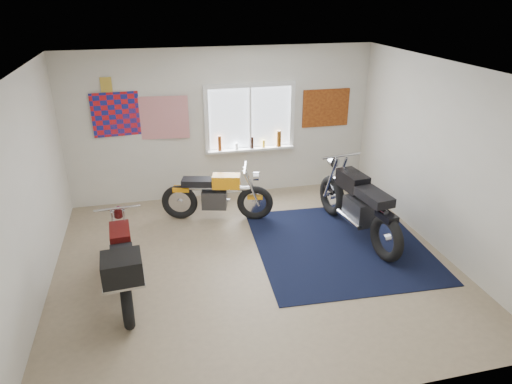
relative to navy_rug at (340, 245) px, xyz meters
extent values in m
plane|color=#9E896B|center=(-1.38, -0.18, -0.01)|extent=(5.50, 5.50, 0.00)
plane|color=white|center=(-1.38, -0.18, 2.69)|extent=(5.50, 5.50, 0.00)
plane|color=silver|center=(-1.38, 2.32, 1.34)|extent=(5.50, 0.00, 5.50)
plane|color=silver|center=(-1.38, -2.68, 1.34)|extent=(5.50, 0.00, 5.50)
plane|color=silver|center=(-4.13, -0.18, 1.34)|extent=(0.00, 5.00, 5.00)
plane|color=silver|center=(1.37, -0.18, 1.34)|extent=(0.00, 5.00, 5.00)
cube|color=black|center=(0.00, 0.00, 0.00)|extent=(2.63, 2.73, 0.01)
cube|color=white|center=(-0.88, 2.30, 1.44)|extent=(1.50, 0.02, 1.10)
cube|color=white|center=(-0.88, 2.29, 2.03)|extent=(1.66, 0.06, 0.08)
cube|color=white|center=(-0.88, 2.29, 0.85)|extent=(1.66, 0.06, 0.08)
cube|color=white|center=(-1.67, 2.29, 1.44)|extent=(0.08, 0.06, 1.10)
cube|color=white|center=(-0.09, 2.29, 1.44)|extent=(0.08, 0.06, 1.10)
cube|color=white|center=(-0.88, 2.29, 1.44)|extent=(0.04, 0.06, 1.10)
cube|color=white|center=(-0.88, 2.23, 0.87)|extent=(1.60, 0.16, 0.04)
cylinder|color=brown|center=(-1.46, 2.22, 1.03)|extent=(0.07, 0.07, 0.28)
cylinder|color=white|center=(-1.15, 2.22, 0.95)|extent=(0.06, 0.06, 0.12)
cylinder|color=black|center=(-0.86, 2.22, 1.00)|extent=(0.06, 0.06, 0.22)
cylinder|color=gold|center=(-0.64, 2.22, 0.96)|extent=(0.05, 0.05, 0.14)
cylinder|color=brown|center=(-0.35, 2.22, 1.04)|extent=(0.09, 0.09, 0.30)
plane|color=red|center=(-3.08, 2.30, 1.64)|extent=(1.00, 0.07, 1.00)
plane|color=red|center=(-2.43, 2.28, 1.54)|extent=(0.90, 0.09, 0.90)
cube|color=gold|center=(-3.28, 2.30, 2.14)|extent=(0.18, 0.02, 0.24)
cube|color=#A54C14|center=(0.57, 2.30, 1.54)|extent=(0.90, 0.03, 0.70)
torus|color=black|center=(-1.06, 1.16, 0.29)|extent=(0.62, 0.27, 0.61)
torus|color=black|center=(-2.28, 1.48, 0.29)|extent=(0.62, 0.27, 0.61)
cylinder|color=silver|center=(-1.06, 1.16, 0.29)|extent=(0.12, 0.11, 0.10)
cylinder|color=silver|center=(-2.28, 1.48, 0.29)|extent=(0.12, 0.11, 0.10)
cylinder|color=silver|center=(-1.67, 1.32, 0.56)|extent=(1.13, 0.37, 0.08)
cube|color=#2C2D2F|center=(-1.71, 1.33, 0.36)|extent=(0.46, 0.35, 0.31)
cylinder|color=silver|center=(-1.68, 1.47, 0.27)|extent=(0.50, 0.19, 0.06)
cube|color=orange|center=(-1.51, 1.28, 0.68)|extent=(0.50, 0.34, 0.22)
cube|color=black|center=(-1.98, 1.40, 0.66)|extent=(0.55, 0.37, 0.11)
cube|color=orange|center=(-2.24, 1.47, 0.54)|extent=(0.30, 0.21, 0.07)
cube|color=orange|center=(-1.06, 1.16, 0.40)|extent=(0.28, 0.19, 0.05)
cylinder|color=silver|center=(-1.21, 1.20, 0.92)|extent=(0.17, 0.55, 0.03)
cylinder|color=silver|center=(-1.04, 1.15, 0.77)|extent=(0.12, 0.16, 0.15)
torus|color=black|center=(0.27, 1.04, 0.34)|extent=(0.24, 0.71, 0.70)
torus|color=black|center=(0.47, -0.50, 0.34)|extent=(0.24, 0.71, 0.70)
cylinder|color=silver|center=(0.27, 1.04, 0.34)|extent=(0.13, 0.14, 0.12)
cylinder|color=silver|center=(0.47, -0.50, 0.34)|extent=(0.13, 0.14, 0.12)
cylinder|color=silver|center=(0.37, 0.27, 0.68)|extent=(0.28, 1.40, 0.10)
cube|color=#2C2D2F|center=(0.38, 0.21, 0.44)|extent=(0.37, 0.54, 0.38)
cylinder|color=silver|center=(0.20, 0.19, 0.33)|extent=(0.16, 0.62, 0.08)
cube|color=black|center=(0.34, 0.47, 0.84)|extent=(0.36, 0.59, 0.27)
cube|color=black|center=(0.42, -0.12, 0.82)|extent=(0.39, 0.65, 0.13)
cube|color=black|center=(0.47, -0.45, 0.66)|extent=(0.22, 0.35, 0.09)
cube|color=black|center=(0.27, 1.04, 0.47)|extent=(0.19, 0.33, 0.06)
cylinder|color=silver|center=(0.29, 0.84, 1.13)|extent=(0.69, 0.13, 0.04)
cylinder|color=silver|center=(0.27, 1.06, 0.95)|extent=(0.19, 0.13, 0.18)
torus|color=black|center=(-3.17, 0.22, 0.30)|extent=(0.16, 0.62, 0.61)
torus|color=black|center=(-3.09, -1.11, 0.30)|extent=(0.16, 0.62, 0.61)
cylinder|color=silver|center=(-3.17, 0.22, 0.30)|extent=(0.10, 0.11, 0.10)
cylinder|color=silver|center=(-3.09, -1.11, 0.30)|extent=(0.10, 0.11, 0.10)
cylinder|color=silver|center=(-3.13, -0.44, 0.58)|extent=(0.16, 1.19, 0.09)
cube|color=#2C2D2F|center=(-3.13, -0.49, 0.37)|extent=(0.29, 0.44, 0.32)
cylinder|color=silver|center=(-3.28, -0.50, 0.28)|extent=(0.10, 0.52, 0.07)
cube|color=#440B0A|center=(-3.14, -0.28, 0.71)|extent=(0.28, 0.49, 0.23)
cube|color=black|center=(-3.11, -0.78, 0.69)|extent=(0.30, 0.54, 0.11)
cube|color=#440B0A|center=(-3.09, -1.06, 0.56)|extent=(0.17, 0.29, 0.08)
cube|color=#440B0A|center=(-3.17, 0.22, 0.41)|extent=(0.15, 0.27, 0.05)
cylinder|color=silver|center=(-3.16, 0.05, 0.96)|extent=(0.59, 0.07, 0.03)
cylinder|color=silver|center=(-3.17, 0.23, 0.81)|extent=(0.16, 0.10, 0.15)
cube|color=black|center=(-3.08, -1.20, 0.83)|extent=(0.45, 0.42, 0.28)
camera|label=1|loc=(-2.64, -5.56, 3.57)|focal=32.00mm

